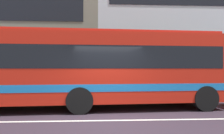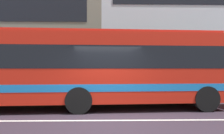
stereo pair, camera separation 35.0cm
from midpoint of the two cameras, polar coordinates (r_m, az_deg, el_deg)
ground_plane at (r=7.63m, az=0.52°, el=-13.13°), size 160.00×160.00×0.00m
lane_centre_line at (r=7.63m, az=0.52°, el=-13.10°), size 60.00×0.16×0.01m
hedge_row_far at (r=13.67m, az=8.95°, el=-5.09°), size 15.20×1.10×1.11m
apartment_block_right at (r=24.03m, az=23.10°, el=11.24°), size 19.89×10.37×12.99m
transit_bus at (r=9.76m, az=-3.07°, el=0.08°), size 10.72×3.28×3.19m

